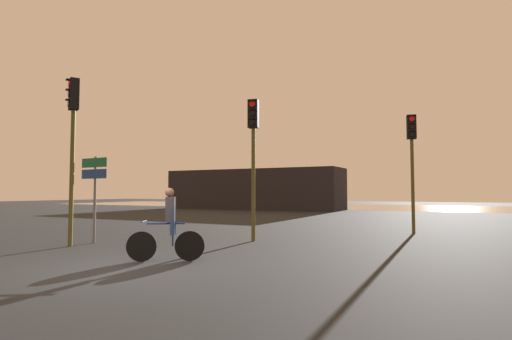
% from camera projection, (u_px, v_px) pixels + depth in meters
% --- Properties ---
extents(ground_plane, '(120.00, 120.00, 0.00)m').
position_uv_depth(ground_plane, '(118.00, 269.00, 7.90)').
color(ground_plane, black).
extents(water_strip, '(80.00, 16.00, 0.01)m').
position_uv_depth(water_strip, '(393.00, 207.00, 39.55)').
color(water_strip, '#9E937F').
rests_on(water_strip, ground).
extents(distant_building, '(15.90, 4.00, 3.49)m').
position_uv_depth(distant_building, '(253.00, 189.00, 35.54)').
color(distant_building, black).
rests_on(distant_building, ground).
extents(traffic_light_near_left, '(0.40, 0.42, 4.77)m').
position_uv_depth(traffic_light_near_left, '(73.00, 130.00, 11.37)').
color(traffic_light_near_left, '#4C4719').
rests_on(traffic_light_near_left, ground).
extents(traffic_light_far_right, '(0.37, 0.39, 4.39)m').
position_uv_depth(traffic_light_far_right, '(412.00, 151.00, 14.76)').
color(traffic_light_far_right, '#4C4719').
rests_on(traffic_light_far_right, ground).
extents(traffic_light_center, '(0.37, 0.38, 4.45)m').
position_uv_depth(traffic_light_center, '(253.00, 142.00, 12.55)').
color(traffic_light_center, '#4C4719').
rests_on(traffic_light_center, ground).
extents(direction_sign_post, '(1.10, 0.14, 2.60)m').
position_uv_depth(direction_sign_post, '(94.00, 183.00, 12.02)').
color(direction_sign_post, slate).
rests_on(direction_sign_post, ground).
extents(cyclist, '(1.47, 0.95, 1.62)m').
position_uv_depth(cyclist, '(169.00, 224.00, 8.84)').
color(cyclist, black).
rests_on(cyclist, ground).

